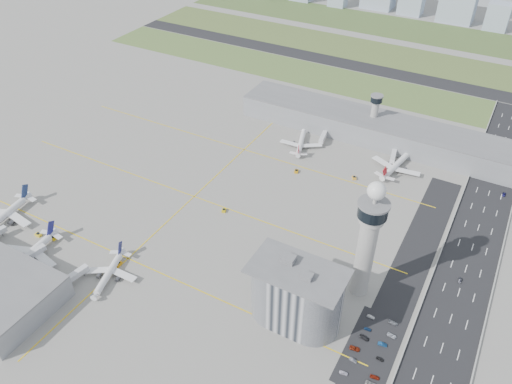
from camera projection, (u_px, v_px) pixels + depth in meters
The scene contains 49 objects.
ground at pixel (224, 249), 264.29m from camera, with size 1000.00×1000.00×0.00m, color gray.
grass_strip_0 at pixel (343, 82), 428.07m from camera, with size 480.00×50.00×0.08m, color #45632F.
grass_strip_1 at pixel (372, 52), 480.09m from camera, with size 480.00×60.00×0.08m, color #46592A.
grass_strip_2 at pixel (396, 27), 535.58m from camera, with size 480.00×70.00×0.08m, color #425B2B.
runway at pixel (358, 66), 453.72m from camera, with size 480.00×22.00×0.10m, color black.
highway at pixel (445, 338), 219.82m from camera, with size 28.00×500.00×0.10m, color black.
barrier_left at pixel (414, 325), 224.90m from camera, with size 0.60×500.00×1.20m, color #9E9E99.
barrier_right at pixel (478, 351), 214.07m from camera, with size 0.60×500.00×1.20m, color #9E9E99.
landside_road at pixel (383, 332), 222.55m from camera, with size 18.00×260.00×0.08m, color black.
parking_lot at pixel (370, 350), 214.99m from camera, with size 20.00×44.00×0.10m, color black.
taxiway_line_h_0 at pixel (128, 258), 258.94m from camera, with size 260.00×0.60×0.01m, color yellow.
taxiway_line_h_1 at pixel (194, 197), 300.56m from camera, with size 260.00×0.60×0.01m, color yellow.
taxiway_line_h_2 at pixel (244, 150), 342.18m from camera, with size 260.00×0.60×0.01m, color yellow.
taxiway_line_v at pixel (194, 197), 300.56m from camera, with size 0.60×260.00×0.01m, color yellow.
control_tower at pixel (368, 236), 220.72m from camera, with size 14.00×14.00×64.50m.
secondary_tower at pixel (374, 112), 345.32m from camera, with size 8.60×8.60×31.90m.
admin_building at pixel (296, 295), 219.64m from camera, with size 42.00×24.00×33.50m.
terminal_pier at pixel (385, 131), 346.69m from camera, with size 210.00×32.00×15.80m.
airplane_near_a at pixel (2, 213), 279.09m from camera, with size 42.68×36.27×11.95m, color white, non-canonical shape.
airplane_near_b at pixel (27, 252), 254.74m from camera, with size 40.72×34.61×11.40m, color white, non-canonical shape.
airplane_near_c at pixel (108, 271), 245.37m from camera, with size 34.45×29.28×9.65m, color white, non-canonical shape.
airplane_far_a at pixel (301, 140), 343.00m from camera, with size 34.61×29.42×9.69m, color white, non-canonical shape.
airplane_far_b at pixel (397, 162), 320.29m from camera, with size 39.30×33.41×11.00m, color white, non-canonical shape.
jet_bridge_near_1 at pixel (21, 263), 252.33m from camera, with size 14.00×3.00×5.70m, color silver, non-canonical shape.
jet_bridge_near_2 at pixel (64, 285), 240.73m from camera, with size 14.00×3.00×5.70m, color silver, non-canonical shape.
jet_bridge_far_0 at pixel (325, 134), 353.35m from camera, with size 14.00×3.00×5.70m, color silver, non-canonical shape.
jet_bridge_far_1 at pixel (394, 153), 334.03m from camera, with size 14.00×3.00×5.70m, color silver, non-canonical shape.
tug_0 at pixel (38, 234), 272.24m from camera, with size 2.32×3.37×1.96m, color yellow, non-canonical shape.
tug_1 at pixel (53, 238), 270.15m from camera, with size 2.40×3.50×2.03m, color yellow, non-canonical shape.
tug_2 at pixel (118, 264), 254.69m from camera, with size 2.34×3.40×1.98m, color orange, non-canonical shape.
tug_3 at pixel (224, 210), 288.87m from camera, with size 2.13×3.10×1.80m, color gold, non-canonical shape.
tug_4 at pixel (296, 171), 320.20m from camera, with size 2.29×3.33×1.94m, color #CD8C0B, non-canonical shape.
tug_5 at pixel (354, 178), 314.45m from camera, with size 2.23×3.25×1.89m, color gold, non-canonical shape.
car_lot_0 at pixel (344, 373), 205.57m from camera, with size 1.45×3.59×1.22m, color silver.
car_lot_1 at pixel (353, 360), 210.36m from camera, with size 1.22×3.50×1.15m, color slate.
car_lot_2 at pixel (355, 348), 214.89m from camera, with size 2.07×4.50×1.25m, color maroon.
car_lot_3 at pixel (364, 338), 219.26m from camera, with size 1.78×4.38×1.27m, color black.
car_lot_4 at pixel (368, 329), 222.99m from camera, with size 1.31×3.26×1.11m, color navy.
car_lot_5 at pixel (371, 317), 228.36m from camera, with size 1.21×3.47×1.14m, color #BDBDBD.
car_lot_6 at pixel (371, 384), 201.55m from camera, with size 2.08×4.51×1.25m, color #949494.
car_lot_7 at pixel (375, 377), 204.06m from camera, with size 1.61×3.97×1.15m, color maroon.
car_lot_8 at pixel (380, 359), 210.85m from camera, with size 1.32×3.27×1.11m, color black.
car_lot_9 at pixel (382, 344), 216.55m from camera, with size 1.39×3.98×1.31m, color navy.
car_lot_10 at pixel (392, 336), 220.23m from camera, with size 1.91×4.15×1.15m, color silver.
car_lot_11 at pixel (393, 323), 225.62m from camera, with size 1.70×4.18×1.21m, color slate.
car_hw_1 at pixel (460, 280), 246.15m from camera, with size 1.26×3.63×1.19m, color black.
car_hw_2 at pixel (504, 194), 301.30m from camera, with size 1.79×3.89×1.08m, color navy.
car_hw_4 at pixel (491, 144), 347.09m from camera, with size 1.51×3.74×1.27m, color #97A0AC.
skyline_bldg_10 at pixel (498, 17), 521.43m from camera, with size 23.01×18.41×27.75m, color #9EADC1.
Camera 1 is at (108.00, -158.84, 184.87)m, focal length 35.00 mm.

